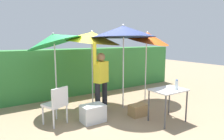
% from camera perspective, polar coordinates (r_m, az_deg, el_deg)
% --- Properties ---
extents(ground_plane, '(24.00, 24.00, 0.00)m').
position_cam_1_polar(ground_plane, '(5.58, 1.71, -11.64)').
color(ground_plane, '#9E8466').
extents(hedge_row, '(8.00, 0.70, 1.61)m').
position_cam_1_polar(hedge_row, '(7.35, -8.60, -0.22)').
color(hedge_row, '#38843D').
rests_on(hedge_row, ground_plane).
extents(umbrella_rainbow, '(1.47, 1.45, 2.36)m').
position_cam_1_polar(umbrella_rainbow, '(6.40, 10.01, 9.39)').
color(umbrella_rainbow, silver).
rests_on(umbrella_rainbow, ground_plane).
extents(umbrella_orange, '(1.70, 1.69, 2.27)m').
position_cam_1_polar(umbrella_orange, '(5.80, -5.77, 9.33)').
color(umbrella_orange, silver).
rests_on(umbrella_orange, ground_plane).
extents(umbrella_yellow, '(1.78, 1.79, 2.36)m').
position_cam_1_polar(umbrella_yellow, '(5.51, 3.29, 10.93)').
color(umbrella_yellow, silver).
rests_on(umbrella_yellow, ground_plane).
extents(umbrella_navy, '(1.50, 1.45, 2.36)m').
position_cam_1_polar(umbrella_navy, '(5.50, -16.37, 8.52)').
color(umbrella_navy, silver).
rests_on(umbrella_navy, ground_plane).
extents(person_vendor, '(0.55, 0.32, 1.88)m').
position_cam_1_polar(person_vendor, '(5.24, -3.16, -2.35)').
color(person_vendor, black).
rests_on(person_vendor, ground_plane).
extents(chair_plastic, '(0.57, 0.57, 0.89)m').
position_cam_1_polar(chair_plastic, '(4.75, -15.62, -9.14)').
color(chair_plastic, silver).
rests_on(chair_plastic, ground_plane).
extents(cooler_box, '(0.55, 0.39, 0.41)m').
position_cam_1_polar(cooler_box, '(4.85, -5.48, -12.27)').
color(cooler_box, silver).
rests_on(cooler_box, ground_plane).
extents(crate_cardboard, '(0.46, 0.31, 0.29)m').
position_cam_1_polar(crate_cardboard, '(5.26, 7.59, -11.32)').
color(crate_cardboard, '#9E7A4C').
rests_on(crate_cardboard, ground_plane).
extents(folding_table, '(0.80, 0.60, 0.79)m').
position_cam_1_polar(folding_table, '(4.89, 15.77, -6.47)').
color(folding_table, '#4C4C51').
rests_on(folding_table, ground_plane).
extents(bottle_water, '(0.07, 0.07, 0.24)m').
position_cam_1_polar(bottle_water, '(4.87, 18.03, -4.06)').
color(bottle_water, silver).
rests_on(bottle_water, folding_table).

